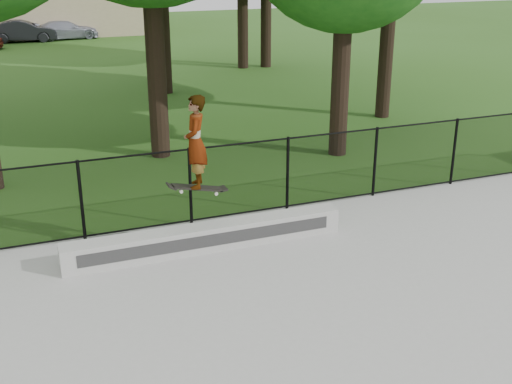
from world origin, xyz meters
TOP-DOWN VIEW (x-y plane):
  - ground at (0.00, 0.00)m, footprint 100.00×100.00m
  - concrete_slab at (0.00, 0.00)m, footprint 14.00×12.00m
  - grind_ledge at (-2.06, 4.70)m, footprint 4.95×0.40m
  - car_b at (-3.71, 34.52)m, footprint 3.43×1.53m
  - car_c at (-1.31, 34.91)m, footprint 3.54×1.88m
  - skater_airborne at (-2.23, 4.62)m, footprint 0.83×0.65m
  - chainlink_fence at (0.00, 5.90)m, footprint 16.06×0.06m

SIDE VIEW (x-z plane):
  - ground at x=0.00m, z-range 0.00..0.00m
  - concrete_slab at x=0.00m, z-range 0.00..0.06m
  - grind_ledge at x=-2.06m, z-range 0.06..0.50m
  - car_c at x=-1.31m, z-range 0.00..1.07m
  - car_b at x=-3.71m, z-range 0.00..1.22m
  - chainlink_fence at x=0.00m, z-range 0.06..1.56m
  - skater_airborne at x=-2.23m, z-range 1.15..2.86m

